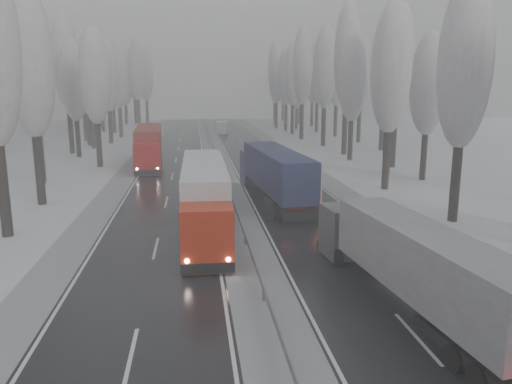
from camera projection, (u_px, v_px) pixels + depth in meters
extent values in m
plane|color=silver|center=(279.00, 347.00, 18.07)|extent=(260.00, 260.00, 0.00)
cube|color=black|center=(280.00, 185.00, 47.82)|extent=(7.50, 200.00, 0.03)
cube|color=black|center=(170.00, 188.00, 46.56)|extent=(7.50, 200.00, 0.03)
cube|color=#9FA2A6|center=(226.00, 186.00, 47.19)|extent=(3.00, 200.00, 0.04)
cube|color=#9FA2A6|center=(331.00, 184.00, 48.42)|extent=(2.40, 200.00, 0.04)
cube|color=#9FA2A6|center=(115.00, 189.00, 45.96)|extent=(2.40, 200.00, 0.04)
cube|color=slate|center=(226.00, 180.00, 47.07)|extent=(0.06, 200.00, 0.32)
cube|color=slate|center=(227.00, 187.00, 45.19)|extent=(0.12, 0.12, 0.60)
cube|color=slate|center=(213.00, 146.00, 76.26)|extent=(0.12, 0.12, 0.60)
cylinder|color=black|center=(455.00, 182.00, 34.51)|extent=(0.68, 0.68, 5.60)
ellipsoid|color=#989593|center=(465.00, 63.00, 32.85)|extent=(3.60, 3.60, 11.45)
cylinder|color=black|center=(386.00, 159.00, 45.48)|extent=(0.68, 0.68, 5.62)
ellipsoid|color=#989593|center=(391.00, 68.00, 43.82)|extent=(3.60, 3.60, 11.48)
cylinder|color=black|center=(424.00, 156.00, 50.10)|extent=(0.64, 0.64, 4.94)
ellipsoid|color=#989593|center=(429.00, 84.00, 48.64)|extent=(3.60, 3.60, 10.09)
cylinder|color=black|center=(388.00, 149.00, 53.82)|extent=(0.66, 0.66, 5.32)
ellipsoid|color=#989593|center=(392.00, 77.00, 52.24)|extent=(3.60, 3.60, 10.88)
cylinder|color=black|center=(393.00, 140.00, 57.87)|extent=(0.72, 0.72, 6.31)
ellipsoid|color=#989593|center=(398.00, 60.00, 56.00)|extent=(3.60, 3.60, 12.90)
cylinder|color=black|center=(350.00, 139.00, 63.84)|extent=(0.67, 0.67, 5.38)
ellipsoid|color=#989593|center=(353.00, 78.00, 62.25)|extent=(3.60, 3.60, 10.98)
cylinder|color=black|center=(386.00, 138.00, 68.56)|extent=(0.62, 0.62, 4.59)
ellipsoid|color=#989593|center=(388.00, 90.00, 67.20)|extent=(3.60, 3.60, 9.39)
cylinder|color=black|center=(345.00, 129.00, 69.04)|extent=(0.76, 0.76, 6.95)
ellipsoid|color=#989593|center=(347.00, 55.00, 66.99)|extent=(3.60, 3.60, 14.19)
cylinder|color=black|center=(382.00, 128.00, 73.79)|extent=(0.74, 0.74, 6.59)
ellipsoid|color=#989593|center=(385.00, 62.00, 71.85)|extent=(3.60, 3.60, 13.46)
cylinder|color=black|center=(323.00, 126.00, 79.01)|extent=(0.72, 0.72, 6.37)
ellipsoid|color=#989593|center=(325.00, 67.00, 77.13)|extent=(3.60, 3.60, 13.01)
cylinder|color=black|center=(359.00, 125.00, 83.80)|extent=(0.70, 0.70, 5.97)
ellipsoid|color=#989593|center=(361.00, 73.00, 82.03)|extent=(3.60, 3.60, 12.20)
cylinder|color=black|center=(302.00, 120.00, 89.21)|extent=(0.74, 0.74, 6.65)
ellipsoid|color=#989593|center=(303.00, 66.00, 87.24)|extent=(3.60, 3.60, 13.59)
cylinder|color=black|center=(335.00, 120.00, 94.03)|extent=(0.71, 0.71, 6.14)
ellipsoid|color=#989593|center=(337.00, 72.00, 92.22)|extent=(3.60, 3.60, 12.54)
cylinder|color=black|center=(292.00, 119.00, 98.76)|extent=(0.71, 0.71, 6.05)
ellipsoid|color=#989593|center=(293.00, 74.00, 96.97)|extent=(3.60, 3.60, 12.37)
cylinder|color=black|center=(317.00, 117.00, 103.33)|extent=(0.72, 0.72, 6.30)
ellipsoid|color=#989593|center=(318.00, 72.00, 101.47)|extent=(3.60, 3.60, 12.87)
cylinder|color=black|center=(286.00, 117.00, 106.08)|extent=(0.70, 0.70, 5.88)
ellipsoid|color=#989593|center=(286.00, 77.00, 104.34)|extent=(3.60, 3.60, 12.00)
cylinder|color=black|center=(296.00, 118.00, 110.44)|extent=(0.64, 0.64, 4.86)
ellipsoid|color=#989593|center=(297.00, 86.00, 109.01)|extent=(3.60, 3.60, 9.92)
cylinder|color=black|center=(276.00, 115.00, 112.86)|extent=(0.70, 0.70, 5.98)
ellipsoid|color=#989593|center=(276.00, 76.00, 111.09)|extent=(3.60, 3.60, 12.21)
cylinder|color=black|center=(312.00, 113.00, 117.83)|extent=(0.71, 0.71, 6.19)
ellipsoid|color=#989593|center=(313.00, 75.00, 116.00)|extent=(3.60, 3.60, 12.64)
cylinder|color=black|center=(275.00, 111.00, 122.48)|extent=(0.75, 0.75, 6.86)
ellipsoid|color=#989593|center=(275.00, 70.00, 120.45)|extent=(3.60, 3.60, 14.01)
cylinder|color=black|center=(299.00, 113.00, 127.34)|extent=(0.68, 0.68, 5.55)
ellipsoid|color=#989593|center=(300.00, 81.00, 125.70)|extent=(3.60, 3.60, 11.33)
cylinder|color=black|center=(275.00, 110.00, 133.02)|extent=(0.71, 0.71, 6.09)
ellipsoid|color=#989593|center=(275.00, 77.00, 131.22)|extent=(3.60, 3.60, 12.45)
cylinder|color=black|center=(283.00, 111.00, 137.31)|extent=(0.67, 0.67, 5.49)
ellipsoid|color=#989593|center=(283.00, 82.00, 135.69)|extent=(3.60, 3.60, 11.21)
cylinder|color=black|center=(3.00, 188.00, 30.90)|extent=(0.71, 0.71, 6.14)
cylinder|color=black|center=(39.00, 168.00, 39.49)|extent=(0.69, 0.69, 5.83)
ellipsoid|color=#989593|center=(29.00, 60.00, 37.76)|extent=(3.60, 3.60, 11.92)
cylinder|color=black|center=(41.00, 157.00, 48.61)|extent=(0.65, 0.65, 5.03)
ellipsoid|color=#989593|center=(34.00, 82.00, 47.12)|extent=(3.60, 3.60, 10.28)
cylinder|color=black|center=(99.00, 144.00, 58.28)|extent=(0.67, 0.67, 5.44)
ellipsoid|color=#989593|center=(94.00, 76.00, 56.67)|extent=(3.60, 3.60, 11.11)
cylinder|color=black|center=(38.00, 140.00, 61.18)|extent=(0.69, 0.69, 5.72)
ellipsoid|color=#989593|center=(32.00, 71.00, 59.49)|extent=(3.60, 3.60, 11.69)
cylinder|color=black|center=(78.00, 137.00, 66.50)|extent=(0.66, 0.66, 5.23)
ellipsoid|color=#989593|center=(74.00, 80.00, 64.96)|extent=(3.60, 3.60, 10.68)
cylinder|color=black|center=(71.00, 130.00, 70.03)|extent=(0.74, 0.74, 6.60)
ellipsoid|color=#989593|center=(65.00, 61.00, 68.08)|extent=(3.60, 3.60, 13.49)
cylinder|color=black|center=(93.00, 131.00, 75.88)|extent=(0.65, 0.65, 5.16)
ellipsoid|color=#989593|center=(89.00, 82.00, 74.35)|extent=(3.60, 3.60, 10.54)
cylinder|color=black|center=(89.00, 127.00, 79.53)|extent=(0.69, 0.69, 5.79)
ellipsoid|color=#989593|center=(85.00, 74.00, 77.81)|extent=(3.60, 3.60, 11.84)
cylinder|color=black|center=(110.00, 126.00, 82.58)|extent=(0.68, 0.68, 5.64)
ellipsoid|color=#989593|center=(107.00, 76.00, 80.91)|extent=(3.60, 3.60, 11.53)
cylinder|color=black|center=(85.00, 122.00, 85.79)|extent=(0.73, 0.73, 6.56)
ellipsoid|color=#989593|center=(81.00, 66.00, 83.85)|extent=(3.60, 3.60, 13.40)
cylinder|color=black|center=(121.00, 122.00, 92.38)|extent=(0.69, 0.69, 5.79)
ellipsoid|color=#989593|center=(118.00, 76.00, 90.67)|extent=(3.60, 3.60, 11.84)
cylinder|color=black|center=(98.00, 118.00, 95.60)|extent=(0.74, 0.74, 6.65)
ellipsoid|color=#989593|center=(95.00, 67.00, 93.64)|extent=(3.60, 3.60, 13.58)
cylinder|color=black|center=(114.00, 120.00, 101.21)|extent=(0.65, 0.65, 5.12)
ellipsoid|color=#989593|center=(112.00, 83.00, 99.70)|extent=(3.60, 3.60, 10.46)
cylinder|color=black|center=(103.00, 117.00, 104.67)|extent=(0.69, 0.69, 5.84)
ellipsoid|color=#989593|center=(100.00, 77.00, 102.95)|extent=(3.60, 3.60, 11.92)
cylinder|color=black|center=(139.00, 114.00, 111.99)|extent=(0.74, 0.74, 6.67)
ellipsoid|color=#989593|center=(137.00, 70.00, 110.02)|extent=(3.60, 3.60, 13.63)
cylinder|color=black|center=(100.00, 114.00, 114.82)|extent=(0.72, 0.72, 6.31)
ellipsoid|color=#989593|center=(98.00, 74.00, 112.95)|extent=(3.60, 3.60, 12.88)
cylinder|color=black|center=(147.00, 112.00, 121.28)|extent=(0.72, 0.72, 6.29)
ellipsoid|color=#989593|center=(145.00, 74.00, 119.42)|extent=(3.60, 3.60, 12.84)
cylinder|color=black|center=(126.00, 115.00, 124.63)|extent=(0.64, 0.64, 4.86)
ellipsoid|color=#989593|center=(124.00, 86.00, 123.19)|extent=(3.60, 3.60, 9.92)
cylinder|color=black|center=(135.00, 110.00, 127.22)|extent=(0.74, 0.74, 6.63)
ellipsoid|color=#989593|center=(134.00, 72.00, 125.26)|extent=(3.60, 3.60, 13.54)
cylinder|color=black|center=(126.00, 111.00, 130.85)|extent=(0.69, 0.69, 5.79)
ellipsoid|color=#989593|center=(125.00, 79.00, 129.14)|extent=(3.60, 3.60, 11.82)
cube|color=#444448|center=(350.00, 234.00, 26.75)|extent=(2.54, 2.62, 2.76)
cube|color=black|center=(342.00, 217.00, 27.71)|extent=(2.11, 0.32, 0.92)
cube|color=black|center=(340.00, 246.00, 28.16)|extent=(2.30, 0.38, 0.46)
cube|color=slate|center=(424.00, 261.00, 19.73)|extent=(3.60, 12.12, 2.57)
cube|color=black|center=(474.00, 344.00, 16.95)|extent=(2.54, 5.24, 0.41)
cylinder|color=black|center=(337.00, 258.00, 26.05)|extent=(0.42, 0.98, 0.96)
cylinder|color=black|center=(371.00, 255.00, 26.48)|extent=(0.42, 0.98, 0.96)
cylinder|color=black|center=(455.00, 358.00, 16.43)|extent=(0.42, 0.98, 0.96)
cylinder|color=black|center=(505.00, 351.00, 16.86)|extent=(0.42, 0.98, 0.96)
cylinder|color=black|center=(479.00, 379.00, 15.29)|extent=(0.42, 0.98, 0.96)
sphere|color=#FF0C05|center=(512.00, 378.00, 14.00)|extent=(0.18, 0.18, 0.18)
sphere|color=white|center=(325.00, 241.00, 27.92)|extent=(0.20, 0.20, 0.20)
sphere|color=white|center=(354.00, 239.00, 28.31)|extent=(0.20, 0.20, 0.20)
cube|color=#1C1A41|center=(255.00, 167.00, 47.63)|extent=(2.85, 2.95, 3.16)
cube|color=black|center=(253.00, 157.00, 48.74)|extent=(2.42, 0.31, 1.05)
cube|color=black|center=(252.00, 177.00, 49.25)|extent=(2.64, 0.38, 0.53)
cube|color=#141638|center=(277.00, 169.00, 39.55)|extent=(3.83, 13.86, 2.95)
cube|color=black|center=(302.00, 219.00, 33.41)|extent=(2.42, 0.33, 0.47)
cube|color=black|center=(289.00, 205.00, 36.34)|extent=(2.80, 5.96, 0.47)
cube|color=black|center=(299.00, 220.00, 34.01)|extent=(2.42, 0.27, 0.63)
cylinder|color=black|center=(246.00, 181.00, 46.85)|extent=(0.46, 1.12, 1.09)
cylinder|color=black|center=(269.00, 180.00, 47.30)|extent=(0.46, 1.12, 1.09)
cylinder|color=black|center=(276.00, 210.00, 35.77)|extent=(0.46, 1.12, 1.09)
cylinder|color=black|center=(305.00, 209.00, 36.21)|extent=(0.46, 1.12, 1.09)
cylinder|color=black|center=(281.00, 215.00, 34.46)|extent=(0.46, 1.12, 1.09)
cylinder|color=black|center=(311.00, 214.00, 34.90)|extent=(0.46, 1.12, 1.09)
sphere|color=#FF0C05|center=(288.00, 208.00, 32.97)|extent=(0.21, 0.21, 0.21)
sphere|color=#FF0C05|center=(316.00, 206.00, 33.37)|extent=(0.21, 0.21, 0.21)
sphere|color=white|center=(242.00, 173.00, 48.99)|extent=(0.23, 0.23, 0.23)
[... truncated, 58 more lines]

